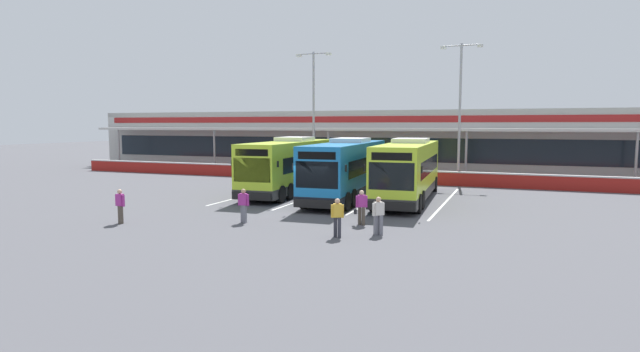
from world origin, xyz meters
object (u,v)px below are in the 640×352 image
at_px(pedestrian_with_handbag, 361,207).
at_px(lamp_post_west, 314,106).
at_px(pedestrian_approaching_bus, 378,214).
at_px(lamp_post_centre, 460,104).
at_px(coach_bus_leftmost, 290,166).
at_px(pedestrian_child, 337,216).
at_px(pedestrian_near_bin, 120,205).
at_px(coach_bus_left_centre, 347,170).
at_px(coach_bus_centre, 408,171).
at_px(pedestrian_in_dark_coat, 244,204).

distance_m(pedestrian_with_handbag, lamp_post_west, 22.86).
distance_m(pedestrian_approaching_bus, lamp_post_centre, 22.09).
xyz_separation_m(coach_bus_leftmost, pedestrian_child, (7.65, -12.01, -0.91)).
bearing_deg(pedestrian_near_bin, coach_bus_left_centre, 57.86).
xyz_separation_m(coach_bus_left_centre, pedestrian_near_bin, (-7.33, -11.67, -0.91)).
bearing_deg(pedestrian_approaching_bus, coach_bus_left_centre, 115.47).
bearing_deg(pedestrian_near_bin, lamp_post_west, 89.22).
bearing_deg(lamp_post_centre, pedestrian_child, -96.18).
height_order(coach_bus_centre, pedestrian_with_handbag, coach_bus_centre).
relative_size(pedestrian_in_dark_coat, lamp_post_west, 0.15).
xyz_separation_m(coach_bus_left_centre, pedestrian_in_dark_coat, (-2.03, -9.40, -0.91)).
height_order(coach_bus_centre, pedestrian_near_bin, coach_bus_centre).
bearing_deg(lamp_post_west, pedestrian_child, -65.70).
bearing_deg(pedestrian_with_handbag, pedestrian_child, -93.26).
relative_size(coach_bus_left_centre, pedestrian_child, 7.58).
xyz_separation_m(coach_bus_leftmost, pedestrian_in_dark_coat, (2.48, -10.67, -0.91)).
distance_m(pedestrian_in_dark_coat, lamp_post_centre, 23.11).
xyz_separation_m(coach_bus_leftmost, lamp_post_west, (-2.51, 10.51, 4.50)).
xyz_separation_m(coach_bus_centre, lamp_post_west, (-10.77, 11.10, 4.50)).
bearing_deg(pedestrian_approaching_bus, pedestrian_near_bin, -170.40).
xyz_separation_m(pedestrian_approaching_bus, lamp_post_west, (-11.61, 21.43, 5.42)).
relative_size(coach_bus_centre, lamp_post_centre, 1.12).
relative_size(coach_bus_centre, lamp_post_west, 1.12).
bearing_deg(pedestrian_child, coach_bus_centre, 86.96).
bearing_deg(coach_bus_centre, coach_bus_left_centre, -169.88).
height_order(pedestrian_near_bin, lamp_post_west, lamp_post_west).
relative_size(pedestrian_in_dark_coat, pedestrian_child, 1.00).
bearing_deg(pedestrian_in_dark_coat, pedestrian_near_bin, -156.81).
bearing_deg(pedestrian_approaching_bus, lamp_post_west, 118.45).
distance_m(pedestrian_child, lamp_post_centre, 23.26).
relative_size(coach_bus_leftmost, pedestrian_approaching_bus, 7.58).
relative_size(pedestrian_in_dark_coat, lamp_post_centre, 0.15).
bearing_deg(coach_bus_left_centre, pedestrian_child, -73.64).
xyz_separation_m(coach_bus_leftmost, pedestrian_near_bin, (-2.83, -12.94, -0.91)).
height_order(pedestrian_in_dark_coat, lamp_post_centre, lamp_post_centre).
distance_m(coach_bus_left_centre, coach_bus_centre, 3.82).
height_order(pedestrian_child, lamp_post_centre, lamp_post_centre).
relative_size(coach_bus_leftmost, lamp_post_centre, 1.12).
distance_m(coach_bus_leftmost, coach_bus_left_centre, 4.68).
bearing_deg(pedestrian_in_dark_coat, coach_bus_leftmost, 103.07).
relative_size(lamp_post_west, lamp_post_centre, 1.00).
relative_size(coach_bus_leftmost, pedestrian_with_handbag, 7.58).
bearing_deg(pedestrian_approaching_bus, coach_bus_centre, 94.64).
bearing_deg(lamp_post_west, coach_bus_centre, -45.87).
xyz_separation_m(coach_bus_leftmost, pedestrian_approaching_bus, (9.10, -10.92, -0.91)).
xyz_separation_m(coach_bus_left_centre, coach_bus_centre, (3.76, 0.67, 0.00)).
xyz_separation_m(coach_bus_centre, pedestrian_near_bin, (-11.09, -12.34, -0.91)).
height_order(coach_bus_centre, pedestrian_in_dark_coat, coach_bus_centre).
distance_m(lamp_post_west, lamp_post_centre, 12.60).
relative_size(pedestrian_approaching_bus, lamp_post_centre, 0.15).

